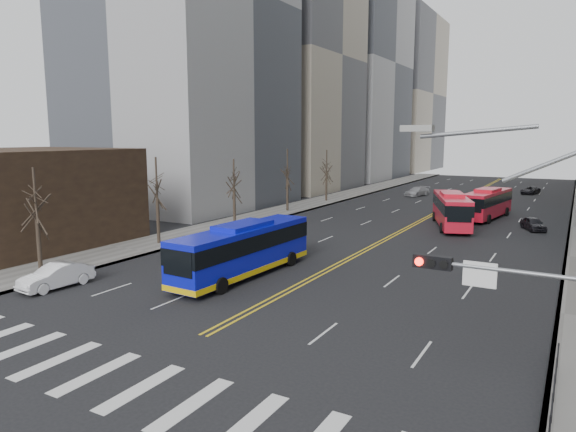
{
  "coord_description": "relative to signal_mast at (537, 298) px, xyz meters",
  "views": [
    {
      "loc": [
        14.46,
        -12.57,
        9.09
      ],
      "look_at": [
        0.76,
        11.59,
        4.74
      ],
      "focal_mm": 32.0,
      "sensor_mm": 36.0,
      "label": 1
    }
  ],
  "objects": [
    {
      "name": "ground",
      "position": [
        -13.77,
        -2.0,
        -4.86
      ],
      "size": [
        220.0,
        220.0,
        0.0
      ],
      "primitive_type": "plane",
      "color": "black"
    },
    {
      "name": "centerline",
      "position": [
        -13.77,
        53.0,
        -4.85
      ],
      "size": [
        0.55,
        100.0,
        0.01
      ],
      "color": "gold",
      "rests_on": "ground"
    },
    {
      "name": "red_bus_near",
      "position": [
        -10.15,
        37.81,
        -2.9
      ],
      "size": [
        6.08,
        11.3,
        3.52
      ],
      "color": "red",
      "rests_on": "ground"
    },
    {
      "name": "car_dark_mid",
      "position": [
        -2.77,
        39.95,
        -4.22
      ],
      "size": [
        2.93,
        4.02,
        1.27
      ],
      "primitive_type": "imported",
      "rotation": [
        0.0,
        0.0,
        0.43
      ],
      "color": "black",
      "rests_on": "ground"
    },
    {
      "name": "sidewalk_left",
      "position": [
        -30.27,
        43.0,
        -4.78
      ],
      "size": [
        5.0,
        130.0,
        0.15
      ],
      "primitive_type": "cube",
      "color": "#65625E",
      "rests_on": "ground"
    },
    {
      "name": "car_silver",
      "position": [
        -20.58,
        63.03,
        -4.16
      ],
      "size": [
        3.24,
        5.15,
        1.39
      ],
      "primitive_type": "imported",
      "rotation": [
        0.0,
        0.0,
        -0.29
      ],
      "color": "#A5A5AB",
      "rests_on": "ground"
    },
    {
      "name": "street_trees",
      "position": [
        -20.94,
        32.55,
        0.02
      ],
      "size": [
        35.2,
        47.2,
        7.6
      ],
      "color": "black",
      "rests_on": "ground"
    },
    {
      "name": "blue_bus",
      "position": [
        -17.94,
        12.42,
        -3.01
      ],
      "size": [
        3.18,
        12.2,
        3.52
      ],
      "color": "#0D14CE",
      "rests_on": "ground"
    },
    {
      "name": "car_white",
      "position": [
        -26.27,
        4.61,
        -4.13
      ],
      "size": [
        1.87,
        4.54,
        1.46
      ],
      "primitive_type": "imported",
      "rotation": [
        0.0,
        0.0,
        -0.08
      ],
      "color": "white",
      "rests_on": "ground"
    },
    {
      "name": "crosswalk",
      "position": [
        -13.77,
        -2.0,
        -4.85
      ],
      "size": [
        26.7,
        4.0,
        0.01
      ],
      "color": "silver",
      "rests_on": "ground"
    },
    {
      "name": "signal_mast",
      "position": [
        0.0,
        0.0,
        0.0
      ],
      "size": [
        5.37,
        0.37,
        9.39
      ],
      "color": "gray",
      "rests_on": "ground"
    },
    {
      "name": "car_dark_far",
      "position": [
        -5.73,
        74.36,
        -4.27
      ],
      "size": [
        2.91,
        4.58,
        1.18
      ],
      "primitive_type": "imported",
      "rotation": [
        0.0,
        0.0,
        -0.24
      ],
      "color": "black",
      "rests_on": "ground"
    },
    {
      "name": "pedestrian_railing",
      "position": [
        0.53,
        4.0,
        -4.03
      ],
      "size": [
        0.06,
        6.06,
        1.02
      ],
      "color": "black",
      "rests_on": "sidewalk_right"
    },
    {
      "name": "storefront",
      "position": [
        -39.77,
        9.97,
        -0.85
      ],
      "size": [
        14.0,
        18.0,
        8.0
      ],
      "color": "black",
      "rests_on": "ground"
    },
    {
      "name": "red_bus_far",
      "position": [
        -7.84,
        45.14,
        -2.97
      ],
      "size": [
        3.93,
        10.85,
        3.38
      ],
      "color": "red",
      "rests_on": "ground"
    },
    {
      "name": "office_towers",
      "position": [
        -13.64,
        66.51,
        19.07
      ],
      "size": [
        83.0,
        134.0,
        58.0
      ],
      "color": "#9A9A9D",
      "rests_on": "ground"
    }
  ]
}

